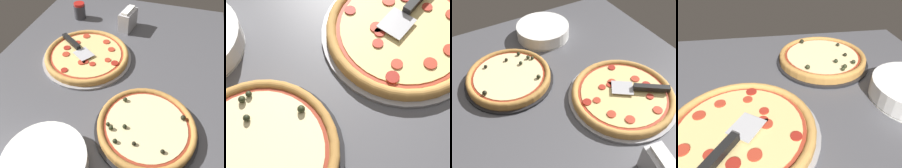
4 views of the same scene
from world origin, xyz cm
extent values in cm
cube|color=#4C4C51|center=(0.00, 0.00, -1.80)|extent=(139.88, 105.52, 3.60)
cylinder|color=#939399|center=(-4.40, -10.83, 0.50)|extent=(41.53, 41.53, 1.00)
cylinder|color=#C68E47|center=(-4.40, -10.83, 1.79)|extent=(39.04, 39.04, 1.58)
torus|color=#C68E47|center=(-4.40, -10.83, 2.58)|extent=(39.04, 39.04, 2.43)
cylinder|color=#A33823|center=(-4.40, -10.83, 2.65)|extent=(33.93, 33.93, 0.15)
cylinder|color=#E5C67A|center=(-4.40, -10.83, 2.78)|extent=(32.01, 32.01, 0.40)
cylinder|color=#B73823|center=(-0.81, -19.78, 3.18)|extent=(3.42, 3.42, 0.40)
cylinder|color=maroon|center=(9.26, -15.77, 3.18)|extent=(2.96, 2.96, 0.40)
cylinder|color=#AD2D1E|center=(1.94, -5.67, 3.18)|extent=(2.74, 2.74, 0.40)
cylinder|color=#B73823|center=(-15.54, -4.87, 3.18)|extent=(3.46, 3.46, 0.40)
cylinder|color=#AD2D1E|center=(-10.91, -18.27, 3.18)|extent=(2.76, 2.76, 0.40)
cylinder|color=#B73823|center=(-10.46, -0.74, 3.18)|extent=(3.23, 3.23, 0.40)
cylinder|color=#B73823|center=(-2.58, -0.10, 3.18)|extent=(2.81, 2.81, 0.40)
cylinder|color=#B73823|center=(2.30, -10.63, 3.18)|extent=(3.39, 3.39, 0.40)
cylinder|color=maroon|center=(-1.51, 3.60, 3.18)|extent=(3.26, 3.26, 0.40)
cylinder|color=#AD2D1E|center=(1.51, -9.15, 3.18)|extent=(2.77, 2.77, 0.40)
cylinder|color=black|center=(26.24, 23.22, 0.50)|extent=(36.00, 36.00, 1.00)
cylinder|color=#B77F3D|center=(26.24, 23.22, 2.09)|extent=(33.84, 33.84, 2.18)
torus|color=#B77F3D|center=(26.24, 23.22, 3.18)|extent=(33.84, 33.84, 2.13)
cylinder|color=maroon|center=(26.24, 23.22, 3.25)|extent=(29.41, 29.41, 0.15)
cylinder|color=beige|center=(26.24, 23.22, 3.38)|extent=(27.75, 27.75, 0.40)
sphere|color=black|center=(29.56, 16.38, 4.33)|extent=(1.52, 1.52, 1.52)
sphere|color=#282D19|center=(30.28, 10.73, 4.27)|extent=(1.39, 1.39, 1.39)
sphere|color=#282D19|center=(31.47, 12.17, 4.37)|extent=(1.59, 1.59, 1.59)
sphere|color=#282D19|center=(18.31, 13.56, 4.41)|extent=(1.67, 1.67, 1.67)
cube|color=#B7B7BC|center=(-2.65, -11.66, 3.91)|extent=(10.34, 10.62, 0.24)
camera|label=1|loc=(68.86, 24.14, 66.93)|focal=35.00mm
camera|label=2|loc=(8.59, 39.96, 65.44)|focal=50.00mm
camera|label=3|loc=(-51.92, 42.24, 75.35)|focal=42.00mm
camera|label=4|loc=(2.58, -50.89, 44.26)|focal=35.00mm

